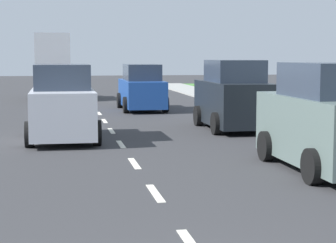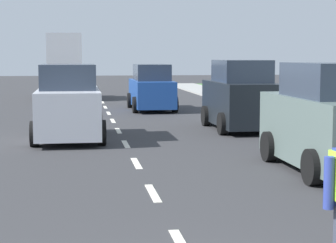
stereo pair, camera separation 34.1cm
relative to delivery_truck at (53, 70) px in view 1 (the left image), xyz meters
name	(u,v)px [view 1 (the left image)]	position (x,y,z in m)	size (l,w,h in m)	color
ground_plane	(99,113)	(1.91, -8.40, -1.61)	(96.00, 96.00, 0.00)	#333335
lane_center_line	(93,105)	(1.91, -4.20, -1.60)	(0.14, 46.40, 0.01)	silver
delivery_truck	(53,70)	(0.00, 0.00, 0.00)	(2.16, 4.60, 3.54)	black
car_parked_curbside	(328,121)	(5.77, -22.18, -0.57)	(1.97, 4.21, 2.23)	slate
car_parked_far	(233,97)	(5.82, -14.94, -0.57)	(1.96, 3.92, 2.24)	black
car_oncoming_lead	(63,105)	(0.39, -16.50, -0.62)	(1.98, 4.04, 2.13)	silver
car_outgoing_far	(142,89)	(3.85, -7.38, -0.68)	(1.88, 4.27, 2.00)	#1E4799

